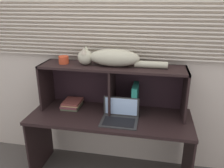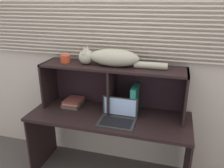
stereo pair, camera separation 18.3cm
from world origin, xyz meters
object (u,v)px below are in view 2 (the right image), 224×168
object	(u,v)px
binder_upright	(135,100)
book_stack	(73,102)
laptop	(118,117)
cat	(111,58)
small_basket	(65,59)

from	to	relation	value
binder_upright	book_stack	xyz separation A→B (m)	(-0.65, -0.00, -0.11)
laptop	binder_upright	size ratio (longest dim) A/B	1.18
cat	laptop	xyz separation A→B (m)	(0.12, -0.20, -0.50)
book_stack	small_basket	xyz separation A→B (m)	(-0.06, 0.00, 0.47)
binder_upright	laptop	bearing A→B (deg)	-121.42
cat	binder_upright	size ratio (longest dim) A/B	2.96
cat	laptop	distance (m)	0.55
binder_upright	book_stack	distance (m)	0.66
binder_upright	small_basket	world-z (taller)	small_basket
cat	small_basket	world-z (taller)	cat
laptop	binder_upright	bearing A→B (deg)	58.58
binder_upright	book_stack	bearing A→B (deg)	-179.73
cat	laptop	bearing A→B (deg)	-58.45
cat	binder_upright	xyz separation A→B (m)	(0.24, 0.00, -0.40)
book_stack	binder_upright	bearing A→B (deg)	0.27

